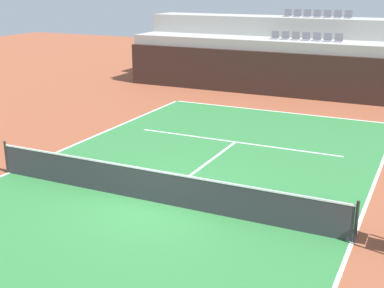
# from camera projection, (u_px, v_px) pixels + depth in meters

# --- Properties ---
(ground_plane) EXTENTS (80.00, 80.00, 0.00)m
(ground_plane) POSITION_uv_depth(u_px,v_px,m) (154.00, 202.00, 14.60)
(ground_plane) COLOR brown
(court_surface) EXTENTS (11.00, 24.00, 0.01)m
(court_surface) POSITION_uv_depth(u_px,v_px,m) (154.00, 202.00, 14.59)
(court_surface) COLOR #2D7238
(court_surface) RESTS_ON ground_plane
(baseline_far) EXTENTS (11.00, 0.10, 0.00)m
(baseline_far) POSITION_uv_depth(u_px,v_px,m) (277.00, 112.00, 24.87)
(baseline_far) COLOR white
(baseline_far) RESTS_ON court_surface
(sideline_left) EXTENTS (0.10, 24.00, 0.00)m
(sideline_left) POSITION_uv_depth(u_px,v_px,m) (9.00, 173.00, 16.84)
(sideline_left) COLOR white
(sideline_left) RESTS_ON court_surface
(sideline_right) EXTENTS (0.10, 24.00, 0.00)m
(sideline_right) POSITION_uv_depth(u_px,v_px,m) (352.00, 242.00, 12.34)
(sideline_right) COLOR white
(sideline_right) RESTS_ON court_surface
(service_line_far) EXTENTS (8.26, 0.10, 0.00)m
(service_line_far) POSITION_uv_depth(u_px,v_px,m) (235.00, 142.00, 20.10)
(service_line_far) COLOR white
(service_line_far) RESTS_ON court_surface
(centre_service_line) EXTENTS (0.10, 6.40, 0.00)m
(centre_service_line) POSITION_uv_depth(u_px,v_px,m) (201.00, 167.00, 17.35)
(centre_service_line) COLOR white
(centre_service_line) RESTS_ON court_surface
(back_wall) EXTENTS (20.48, 0.30, 2.38)m
(back_wall) POSITION_uv_depth(u_px,v_px,m) (297.00, 76.00, 27.55)
(back_wall) COLOR black
(back_wall) RESTS_ON ground_plane
(stands_tier_lower) EXTENTS (20.48, 2.40, 2.94)m
(stands_tier_lower) POSITION_uv_depth(u_px,v_px,m) (304.00, 67.00, 28.63)
(stands_tier_lower) COLOR #9E9E99
(stands_tier_lower) RESTS_ON ground_plane
(stands_tier_upper) EXTENTS (20.48, 2.40, 4.04)m
(stands_tier_upper) POSITION_uv_depth(u_px,v_px,m) (314.00, 52.00, 30.53)
(stands_tier_upper) COLOR #9E9E99
(stands_tier_upper) RESTS_ON ground_plane
(seating_row_lower) EXTENTS (3.96, 0.44, 0.44)m
(seating_row_lower) POSITION_uv_depth(u_px,v_px,m) (306.00, 38.00, 28.23)
(seating_row_lower) COLOR slate
(seating_row_lower) RESTS_ON stands_tier_lower
(seating_row_upper) EXTENTS (3.96, 0.44, 0.44)m
(seating_row_upper) POSITION_uv_depth(u_px,v_px,m) (317.00, 15.00, 29.97)
(seating_row_upper) COLOR slate
(seating_row_upper) RESTS_ON stands_tier_upper
(tennis_net) EXTENTS (11.08, 0.08, 1.07)m
(tennis_net) POSITION_uv_depth(u_px,v_px,m) (154.00, 186.00, 14.44)
(tennis_net) COLOR black
(tennis_net) RESTS_ON court_surface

